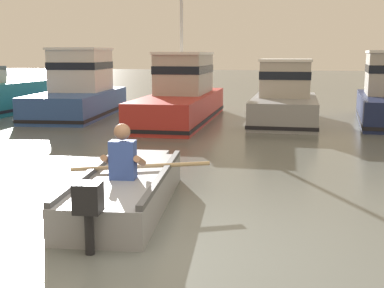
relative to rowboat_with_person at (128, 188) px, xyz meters
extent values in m
plane|color=slate|center=(0.91, -1.52, -0.25)|extent=(120.00, 120.00, 0.00)
cube|color=gray|center=(0.01, -0.07, -0.03)|extent=(1.50, 3.22, 0.44)
cube|color=gray|center=(-0.22, 1.64, -0.03)|extent=(0.65, 0.48, 0.42)
cube|color=#4D4E51|center=(-0.50, -0.14, 0.22)|extent=(0.48, 3.02, 0.08)
cube|color=#4D4E51|center=(0.51, 0.00, 0.22)|extent=(0.48, 3.02, 0.08)
cube|color=#A0A2A8|center=(0.02, -0.17, 0.15)|extent=(1.04, 0.41, 0.06)
cylinder|color=black|center=(0.23, -1.71, 0.02)|extent=(0.11, 0.11, 0.54)
cube|color=black|center=(0.23, -1.71, 0.37)|extent=(0.31, 0.27, 0.32)
cube|color=#334C99|center=(0.03, -0.22, 0.45)|extent=(0.37, 0.26, 0.52)
sphere|color=#9E7051|center=(0.03, -0.22, 0.83)|extent=(0.22, 0.22, 0.22)
cylinder|color=#9E7051|center=(-0.20, -0.20, 0.43)|extent=(0.15, 0.43, 0.23)
cylinder|color=#9E7051|center=(0.24, -0.14, 0.43)|extent=(0.15, 0.43, 0.23)
cylinder|color=tan|center=(0.11, 0.30, 0.25)|extent=(1.83, 0.92, 0.06)
cube|color=#2D519E|center=(-5.29, 9.11, 0.16)|extent=(2.76, 5.50, 0.83)
cube|color=black|center=(-5.29, 9.11, -0.11)|extent=(2.81, 5.55, 0.10)
cube|color=silver|center=(-5.35, 9.58, 1.27)|extent=(1.90, 2.41, 1.39)
cube|color=black|center=(-5.35, 9.58, 1.45)|extent=(1.94, 2.44, 0.24)
cube|color=white|center=(-5.35, 9.58, 2.01)|extent=(2.00, 2.53, 0.08)
cube|color=#B72D28|center=(-1.53, 8.61, 0.17)|extent=(2.10, 6.45, 0.84)
cube|color=black|center=(-1.53, 8.61, -0.10)|extent=(2.14, 6.49, 0.10)
cube|color=#B2ADA3|center=(-1.55, 9.18, 1.20)|extent=(1.54, 2.74, 1.22)
cube|color=black|center=(-1.55, 9.18, 1.36)|extent=(1.57, 2.77, 0.24)
cube|color=white|center=(-1.55, 9.18, 1.86)|extent=(1.61, 2.87, 0.08)
cylinder|color=silver|center=(-1.54, 8.77, 2.15)|extent=(0.10, 0.10, 3.11)
cube|color=gray|center=(1.65, 9.06, 0.14)|extent=(2.03, 4.46, 0.79)
cube|color=black|center=(1.65, 9.06, -0.11)|extent=(2.07, 4.50, 0.10)
cube|color=#B2ADA3|center=(1.63, 9.46, 1.07)|extent=(1.54, 1.89, 1.07)
cube|color=black|center=(1.63, 9.46, 1.20)|extent=(1.57, 1.92, 0.24)
cube|color=white|center=(1.63, 9.46, 1.65)|extent=(1.61, 1.99, 0.08)
camera|label=1|loc=(2.44, -6.23, 1.84)|focal=46.02mm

